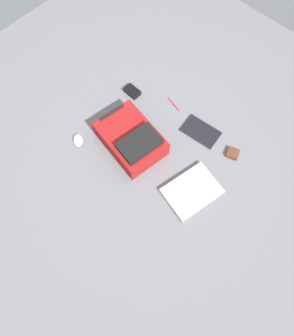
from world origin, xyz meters
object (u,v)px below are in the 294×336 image
at_px(power_brick, 132,91).
at_px(pen_black, 174,104).
at_px(backpack, 132,139).
at_px(book_comic, 201,132).
at_px(laptop, 192,191).
at_px(computer_mouse, 78,140).
at_px(earbud_pouch, 233,153).

height_order(power_brick, pen_black, power_brick).
bearing_deg(backpack, book_comic, -35.61).
distance_m(laptop, pen_black, 0.68).
bearing_deg(power_brick, computer_mouse, -178.88).
xyz_separation_m(laptop, earbud_pouch, (0.40, -0.03, -0.00)).
distance_m(computer_mouse, pen_black, 0.74).
relative_size(laptop, book_comic, 1.43).
xyz_separation_m(computer_mouse, power_brick, (0.55, 0.01, -0.00)).
relative_size(laptop, earbud_pouch, 5.12).
bearing_deg(book_comic, backpack, 144.39).
bearing_deg(laptop, book_comic, 31.37).
xyz_separation_m(backpack, laptop, (0.02, -0.52, -0.06)).
relative_size(computer_mouse, pen_black, 0.71).
bearing_deg(power_brick, book_comic, -81.56).
relative_size(book_comic, power_brick, 2.33).
bearing_deg(earbud_pouch, backpack, 126.90).
bearing_deg(book_comic, laptop, -148.63).
bearing_deg(computer_mouse, backpack, -18.70).
bearing_deg(book_comic, power_brick, 98.44).
bearing_deg(earbud_pouch, laptop, 175.31).
bearing_deg(power_brick, laptop, -109.81).
bearing_deg(computer_mouse, earbud_pouch, -20.26).
relative_size(laptop, power_brick, 3.34).
xyz_separation_m(book_comic, power_brick, (-0.09, 0.59, 0.01)).
xyz_separation_m(backpack, pen_black, (0.45, 0.01, -0.07)).
distance_m(backpack, earbud_pouch, 0.69).
xyz_separation_m(power_brick, earbud_pouch, (0.10, -0.85, -0.00)).
bearing_deg(book_comic, computer_mouse, 137.88).
xyz_separation_m(power_brick, pen_black, (0.13, -0.29, -0.01)).
bearing_deg(computer_mouse, laptop, -40.53).
height_order(book_comic, earbud_pouch, earbud_pouch).
bearing_deg(backpack, computer_mouse, 129.30).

